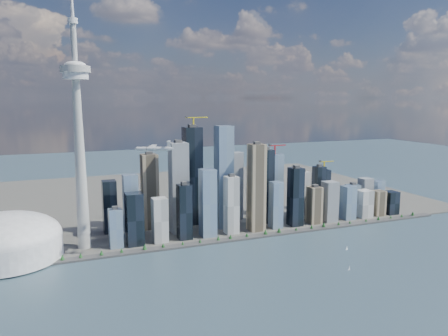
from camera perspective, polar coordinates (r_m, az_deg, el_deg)
name	(u,v)px	position (r m, az deg, el deg)	size (l,w,h in m)	color
ground	(293,287)	(738.89, 9.00, -15.04)	(4000.00, 4000.00, 0.00)	#324A57
seawall	(233,239)	(946.61, 1.20, -9.30)	(1100.00, 22.00, 4.00)	#383838
land	(177,196)	(1357.84, -6.19, -3.68)	(1400.00, 900.00, 3.00)	#4C4C47
shoreline_trees	(233,236)	(944.49, 1.20, -8.91)	(960.53, 7.20, 8.80)	#3F2D1E
skyscraper_cluster	(242,193)	(1025.64, 2.41, -3.34)	(736.00, 142.00, 257.58)	black
needle_tower	(79,132)	(891.35, -18.47, 4.46)	(56.00, 56.00, 550.50)	#ADACA7
dome_stadium	(6,240)	(920.28, -26.62, -8.39)	(200.00, 200.00, 86.00)	silver
airplane	(154,148)	(785.14, -9.15, 2.57)	(68.65, 61.50, 17.36)	silver
sailboat_west	(349,268)	(823.40, 16.03, -12.49)	(6.16, 3.29, 8.63)	silver
sailboat_east	(347,248)	(923.80, 15.74, -10.07)	(6.21, 3.58, 8.78)	silver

